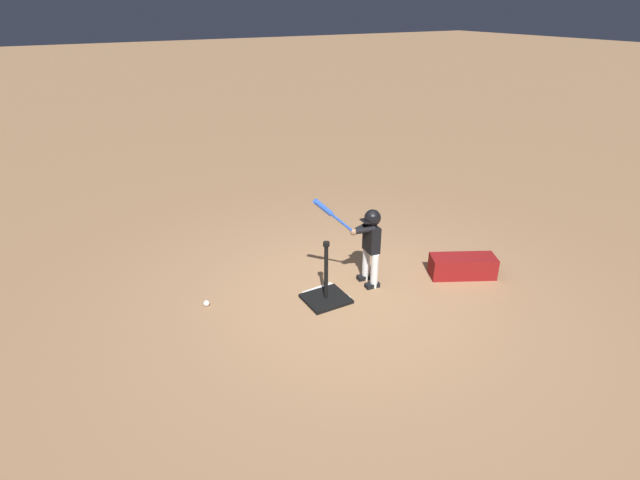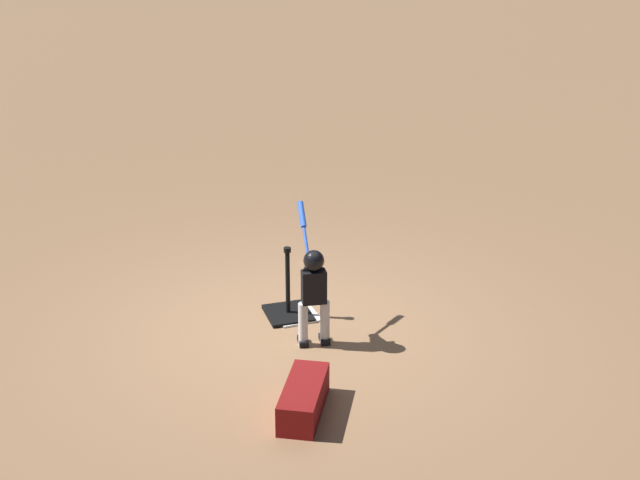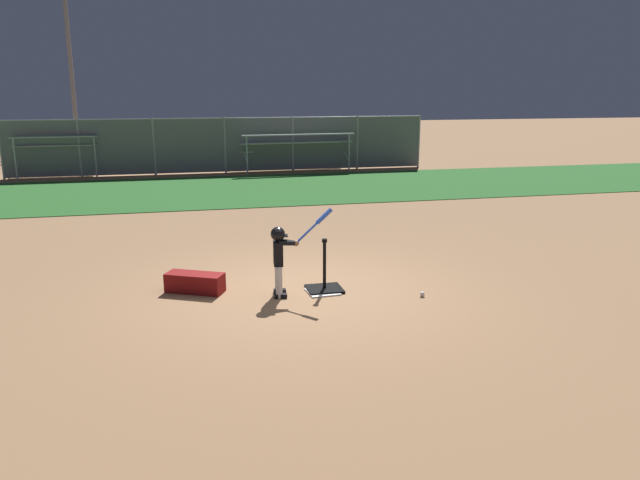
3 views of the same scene
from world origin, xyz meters
name	(u,v)px [view 2 (image 2 of 3)]	position (x,y,z in m)	size (l,w,h in m)	color
ground_plane	(290,329)	(0.00, 0.00, 0.00)	(90.00, 90.00, 0.00)	#99704C
home_plate	(296,315)	(0.26, -0.14, 0.01)	(0.44, 0.44, 0.02)	white
batting_tee	(288,308)	(0.31, -0.07, 0.09)	(0.51, 0.46, 0.78)	black
batter_child	(313,284)	(-0.34, -0.15, 0.65)	(0.88, 0.33, 1.27)	silver
baseball	(307,260)	(1.61, -0.66, 0.04)	(0.07, 0.07, 0.07)	white
equipment_bag	(304,398)	(-1.55, 0.30, 0.14)	(0.84, 0.32, 0.28)	maroon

